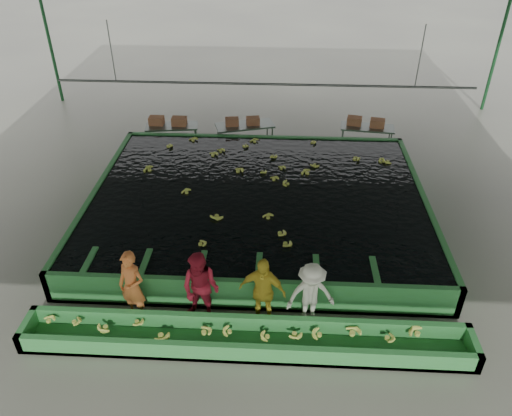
# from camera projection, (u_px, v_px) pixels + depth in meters

# --- Properties ---
(ground) EXTENTS (80.00, 80.00, 0.00)m
(ground) POSITION_uv_depth(u_px,v_px,m) (255.00, 247.00, 14.15)
(ground) COLOR slate
(ground) RESTS_ON ground
(shed_roof) EXTENTS (20.00, 22.00, 0.04)m
(shed_roof) POSITION_uv_depth(u_px,v_px,m) (255.00, 74.00, 11.39)
(shed_roof) COLOR slate
(shed_roof) RESTS_ON shed_posts
(shed_posts) EXTENTS (20.00, 22.00, 5.00)m
(shed_posts) POSITION_uv_depth(u_px,v_px,m) (255.00, 170.00, 12.77)
(shed_posts) COLOR #154721
(shed_posts) RESTS_ON ground
(flotation_tank) EXTENTS (10.00, 8.00, 0.90)m
(flotation_tank) POSITION_uv_depth(u_px,v_px,m) (258.00, 205.00, 15.15)
(flotation_tank) COLOR #2D7A35
(flotation_tank) RESTS_ON ground
(tank_water) EXTENTS (9.70, 7.70, 0.00)m
(tank_water) POSITION_uv_depth(u_px,v_px,m) (258.00, 194.00, 14.93)
(tank_water) COLOR black
(tank_water) RESTS_ON flotation_tank
(sorting_trough) EXTENTS (10.00, 1.00, 0.50)m
(sorting_trough) POSITION_uv_depth(u_px,v_px,m) (246.00, 338.00, 11.02)
(sorting_trough) COLOR #2D7A35
(sorting_trough) RESTS_ON ground
(cableway_rail) EXTENTS (0.08, 0.08, 14.00)m
(cableway_rail) POSITION_uv_depth(u_px,v_px,m) (263.00, 84.00, 16.66)
(cableway_rail) COLOR #59605B
(cableway_rail) RESTS_ON shed_roof
(rail_hanger_left) EXTENTS (0.04, 0.04, 2.00)m
(rail_hanger_left) POSITION_uv_depth(u_px,v_px,m) (111.00, 52.00, 16.34)
(rail_hanger_left) COLOR #59605B
(rail_hanger_left) RESTS_ON shed_roof
(rail_hanger_right) EXTENTS (0.04, 0.04, 2.00)m
(rail_hanger_right) POSITION_uv_depth(u_px,v_px,m) (420.00, 57.00, 15.88)
(rail_hanger_right) COLOR #59605B
(rail_hanger_right) RESTS_ON shed_roof
(worker_a) EXTENTS (0.79, 0.66, 1.86)m
(worker_a) POSITION_uv_depth(u_px,v_px,m) (132.00, 286.00, 11.43)
(worker_a) COLOR orange
(worker_a) RESTS_ON ground
(worker_b) EXTENTS (1.08, 0.93, 1.89)m
(worker_b) POSITION_uv_depth(u_px,v_px,m) (201.00, 288.00, 11.35)
(worker_b) COLOR maroon
(worker_b) RESTS_ON ground
(worker_c) EXTENTS (1.15, 0.64, 1.85)m
(worker_c) POSITION_uv_depth(u_px,v_px,m) (262.00, 291.00, 11.30)
(worker_c) COLOR gold
(worker_c) RESTS_ON ground
(worker_d) EXTENTS (1.21, 0.84, 1.72)m
(worker_d) POSITION_uv_depth(u_px,v_px,m) (311.00, 295.00, 11.28)
(worker_d) COLOR silver
(worker_d) RESTS_ON ground
(packing_table_left) EXTENTS (2.05, 1.04, 0.89)m
(packing_table_left) POSITION_uv_depth(u_px,v_px,m) (173.00, 136.00, 19.20)
(packing_table_left) COLOR #59605B
(packing_table_left) RESTS_ON ground
(packing_table_mid) EXTENTS (2.33, 1.44, 0.99)m
(packing_table_mid) POSITION_uv_depth(u_px,v_px,m) (245.00, 137.00, 19.07)
(packing_table_mid) COLOR #59605B
(packing_table_mid) RESTS_ON ground
(packing_table_right) EXTENTS (2.06, 1.02, 0.90)m
(packing_table_right) POSITION_uv_depth(u_px,v_px,m) (366.00, 138.00, 19.09)
(packing_table_right) COLOR #59605B
(packing_table_right) RESTS_ON ground
(box_stack_left) EXTENTS (1.43, 0.41, 0.31)m
(box_stack_left) POSITION_uv_depth(u_px,v_px,m) (168.00, 125.00, 19.01)
(box_stack_left) COLOR brown
(box_stack_left) RESTS_ON packing_table_left
(box_stack_mid) EXTENTS (1.32, 0.54, 0.28)m
(box_stack_mid) POSITION_uv_depth(u_px,v_px,m) (243.00, 125.00, 18.79)
(box_stack_mid) COLOR brown
(box_stack_mid) RESTS_ON packing_table_mid
(box_stack_right) EXTENTS (1.45, 0.66, 0.30)m
(box_stack_right) POSITION_uv_depth(u_px,v_px,m) (365.00, 126.00, 18.92)
(box_stack_right) COLOR brown
(box_stack_right) RESTS_ON packing_table_right
(floating_bananas) EXTENTS (9.04, 6.16, 0.12)m
(floating_bananas) POSITION_uv_depth(u_px,v_px,m) (259.00, 180.00, 15.60)
(floating_bananas) COLOR #B9C847
(floating_bananas) RESTS_ON tank_water
(trough_bananas) EXTENTS (8.89, 0.59, 0.12)m
(trough_bananas) POSITION_uv_depth(u_px,v_px,m) (246.00, 334.00, 10.93)
(trough_bananas) COLOR #B9C847
(trough_bananas) RESTS_ON sorting_trough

